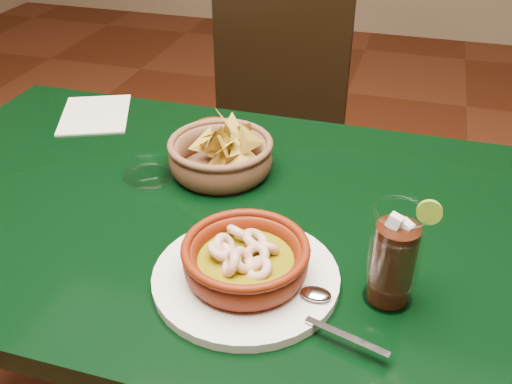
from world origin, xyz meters
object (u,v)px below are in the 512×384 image
(dining_table, at_px, (190,243))
(cola_drink, at_px, (394,257))
(dining_chair, at_px, (268,133))
(shrimp_plate, at_px, (246,264))
(chip_basket, at_px, (221,155))

(dining_table, bearing_deg, cola_drink, -21.54)
(dining_table, distance_m, dining_chair, 0.72)
(shrimp_plate, bearing_deg, cola_drink, 6.77)
(dining_chair, relative_size, cola_drink, 5.41)
(dining_table, relative_size, chip_basket, 5.02)
(cola_drink, bearing_deg, dining_chair, 115.98)
(dining_chair, relative_size, chip_basket, 4.06)
(cola_drink, bearing_deg, chip_basket, 142.68)
(chip_basket, xyz_separation_m, cola_drink, (0.36, -0.27, 0.04))
(chip_basket, bearing_deg, cola_drink, -37.32)
(dining_table, relative_size, shrimp_plate, 3.25)
(chip_basket, relative_size, cola_drink, 1.33)
(shrimp_plate, height_order, chip_basket, chip_basket)
(cola_drink, bearing_deg, shrimp_plate, -173.23)
(chip_basket, distance_m, cola_drink, 0.45)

